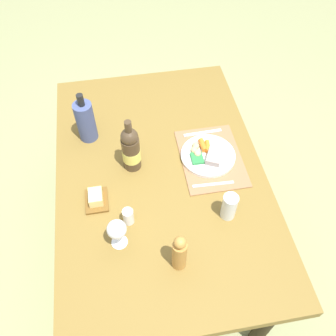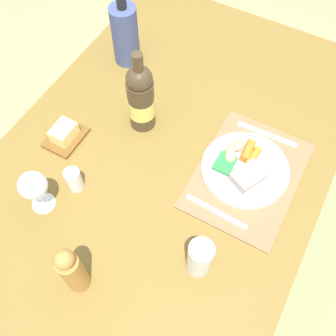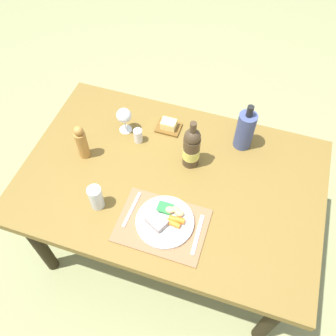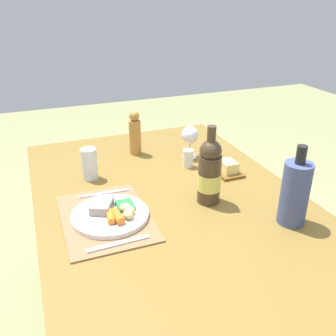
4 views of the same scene
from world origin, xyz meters
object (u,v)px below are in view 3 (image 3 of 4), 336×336
(fork, at_px, (132,209))
(wine_bottle, at_px, (191,148))
(dinner_plate, at_px, (165,220))
(wine_glass, at_px, (124,116))
(knife, at_px, (198,234))
(cooler_bottle, at_px, (245,130))
(butter_dish, at_px, (169,126))
(salt_shaker, at_px, (138,136))
(water_tumbler, at_px, (96,198))
(dining_table, at_px, (171,187))
(pepper_mill, at_px, (82,142))

(fork, bearing_deg, wine_bottle, 65.23)
(dinner_plate, bearing_deg, wine_glass, 129.47)
(knife, bearing_deg, wine_glass, 136.44)
(cooler_bottle, bearing_deg, wine_glass, -171.02)
(knife, xyz_separation_m, butter_dish, (-0.32, 0.56, 0.01))
(salt_shaker, relative_size, cooler_bottle, 0.29)
(water_tumbler, bearing_deg, wine_bottle, 47.55)
(dinner_plate, distance_m, fork, 0.17)
(dining_table, distance_m, water_tumbler, 0.40)
(wine_glass, bearing_deg, salt_shaker, -27.86)
(butter_dish, xyz_separation_m, cooler_bottle, (0.40, 0.02, 0.09))
(pepper_mill, relative_size, wine_bottle, 0.72)
(wine_glass, bearing_deg, fork, -64.63)
(wine_glass, height_order, cooler_bottle, cooler_bottle)
(butter_dish, bearing_deg, cooler_bottle, 2.27)
(pepper_mill, xyz_separation_m, wine_glass, (0.13, 0.22, 0.01))
(fork, height_order, butter_dish, butter_dish)
(dinner_plate, height_order, knife, dinner_plate)
(dining_table, bearing_deg, knife, -50.90)
(fork, bearing_deg, pepper_mill, 148.74)
(knife, height_order, cooler_bottle, cooler_bottle)
(cooler_bottle, bearing_deg, dining_table, -131.70)
(dining_table, height_order, salt_shaker, salt_shaker)
(fork, bearing_deg, wine_glass, 117.82)
(knife, xyz_separation_m, cooler_bottle, (0.08, 0.58, 0.10))
(salt_shaker, height_order, water_tumbler, water_tumbler)
(wine_glass, bearing_deg, butter_dish, 20.54)
(pepper_mill, relative_size, wine_glass, 1.39)
(dining_table, xyz_separation_m, pepper_mill, (-0.47, 0.00, 0.18))
(dining_table, height_order, fork, fork)
(dinner_plate, height_order, salt_shaker, salt_shaker)
(water_tumbler, bearing_deg, fork, 8.12)
(pepper_mill, height_order, wine_bottle, wine_bottle)
(salt_shaker, bearing_deg, water_tumbler, -95.48)
(knife, height_order, water_tumbler, water_tumbler)
(pepper_mill, distance_m, cooler_bottle, 0.82)
(wine_bottle, bearing_deg, dinner_plate, -92.06)
(dining_table, xyz_separation_m, wine_bottle, (0.06, 0.12, 0.20))
(butter_dish, xyz_separation_m, wine_bottle, (0.18, -0.18, 0.10))
(dining_table, xyz_separation_m, dinner_plate, (0.05, -0.24, 0.10))
(dinner_plate, bearing_deg, salt_shaker, 124.87)
(dinner_plate, relative_size, cooler_bottle, 0.95)
(dinner_plate, relative_size, pepper_mill, 1.25)
(butter_dish, height_order, cooler_bottle, cooler_bottle)
(wine_glass, xyz_separation_m, water_tumbler, (0.05, -0.47, -0.05))
(knife, height_order, salt_shaker, salt_shaker)
(dining_table, xyz_separation_m, wine_glass, (-0.33, 0.22, 0.19))
(knife, distance_m, wine_bottle, 0.42)
(dinner_plate, height_order, wine_bottle, wine_bottle)
(dinner_plate, xyz_separation_m, cooler_bottle, (0.24, 0.56, 0.09))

